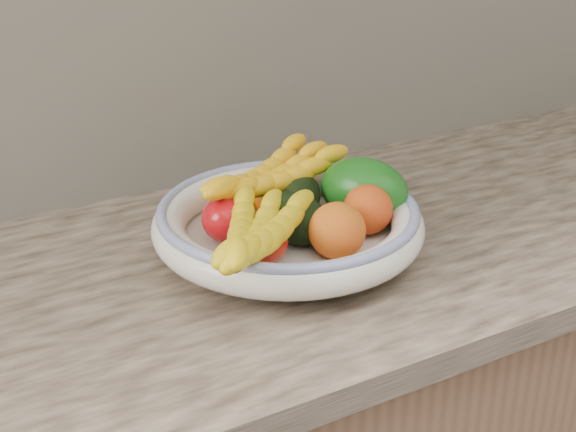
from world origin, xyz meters
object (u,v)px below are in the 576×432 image
Objects in this scene: green_mango at (364,190)px; banana_bunch_back at (270,182)px; banana_bunch_front at (255,241)px; fruit_bowl at (288,223)px.

banana_bunch_back is at bearing 116.82° from green_mango.
banana_bunch_back is at bearing 6.95° from banana_bunch_front.
fruit_bowl is 0.13m from green_mango.
banana_bunch_front is (-0.10, -0.09, 0.03)m from fruit_bowl.
fruit_bowl is at bearing 145.03° from green_mango.
banana_bunch_front is (-0.22, -0.08, 0.01)m from green_mango.
banana_bunch_back is (0.01, 0.07, 0.04)m from fruit_bowl.
fruit_bowl is at bearing -115.28° from banana_bunch_back.
green_mango is at bearing -28.96° from banana_bunch_front.
banana_bunch_back is 0.18m from banana_bunch_front.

